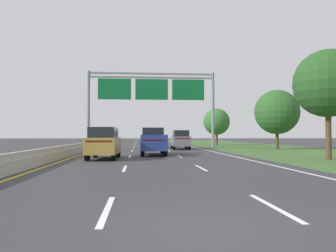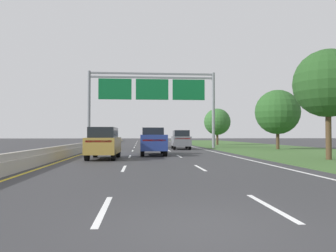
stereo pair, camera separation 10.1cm
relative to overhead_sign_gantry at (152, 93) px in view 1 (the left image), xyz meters
name	(u,v)px [view 1 (the left image)]	position (x,y,z in m)	size (l,w,h in m)	color
ground_plane	(149,148)	(-0.30, 1.01, -6.49)	(220.00, 220.00, 0.00)	#333335
lane_striping	(149,148)	(-0.30, 0.55, -6.48)	(11.96, 106.00, 0.01)	white
grass_verge_right	(262,148)	(13.65, 1.01, -6.48)	(14.00, 110.00, 0.02)	#3D602D
median_barrier_concrete	(93,145)	(-6.90, 1.01, -6.13)	(0.60, 110.00, 0.85)	#A8A399
overhead_sign_gantry	(152,93)	(0.00, 0.00, 0.00)	(15.06, 0.42, 9.07)	gray
pickup_truck_blue	(153,142)	(-0.34, -12.59, -5.41)	(2.04, 5.42, 2.20)	navy
car_grey_right_lane_suv	(180,139)	(3.15, -2.11, -5.39)	(2.03, 4.75, 2.11)	slate
car_silver_centre_lane_suv	(150,139)	(-0.11, 2.12, -5.39)	(2.00, 4.74, 2.11)	#B2B5BA
car_gold_left_lane_suv	(104,143)	(-3.81, -16.92, -5.39)	(2.04, 4.75, 2.11)	#A38438
car_white_centre_lane_sedan	(147,139)	(-0.06, 17.30, -5.67)	(1.84, 4.41, 1.57)	silver
roadside_tree_near	(328,84)	(10.78, -18.88, -1.54)	(4.42, 4.42, 7.17)	#4C3823
roadside_tree_mid	(277,112)	(13.89, -3.23, -2.34)	(4.96, 4.96, 6.64)	#4C3823
roadside_tree_far	(217,122)	(10.79, 13.08, -2.81)	(4.20, 4.20, 5.79)	#4C3823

